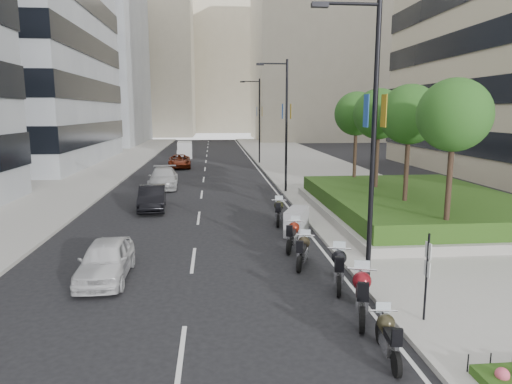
{
  "coord_description": "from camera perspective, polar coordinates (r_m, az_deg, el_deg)",
  "views": [
    {
      "loc": [
        -0.68,
        -12.82,
        5.57
      ],
      "look_at": [
        1.22,
        7.33,
        2.0
      ],
      "focal_mm": 32.0,
      "sensor_mm": 36.0,
      "label": 1
    }
  ],
  "objects": [
    {
      "name": "motorcycle_3",
      "position": [
        16.92,
        5.89,
        -7.3
      ],
      "size": [
        0.94,
        2.0,
        1.04
      ],
      "rotation": [
        0.0,
        0.0,
        1.21
      ],
      "color": "black",
      "rests_on": "ground"
    },
    {
      "name": "motorcycle_6",
      "position": [
        23.05,
        2.84,
        -2.47
      ],
      "size": [
        0.75,
        2.23,
        1.12
      ],
      "rotation": [
        0.0,
        0.0,
        1.4
      ],
      "color": "black",
      "rests_on": "ground"
    },
    {
      "name": "tree_3",
      "position": [
        30.25,
        12.45,
        9.5
      ],
      "size": [
        2.8,
        2.8,
        6.3
      ],
      "color": "#332319",
      "rests_on": "planter"
    },
    {
      "name": "building_grey_far",
      "position": [
        86.56,
        -21.83,
        15.57
      ],
      "size": [
        22.0,
        26.0,
        30.0
      ],
      "primitive_type": "cube",
      "color": "gray",
      "rests_on": "ground"
    },
    {
      "name": "planter",
      "position": [
        25.73,
        19.27,
        -2.27
      ],
      "size": [
        10.0,
        14.0,
        0.4
      ],
      "primitive_type": "cube",
      "color": "#9C9891",
      "rests_on": "sidewalk_right"
    },
    {
      "name": "motorcycle_2",
      "position": [
        15.11,
        10.33,
        -9.34
      ],
      "size": [
        0.88,
        2.24,
        1.14
      ],
      "rotation": [
        0.0,
        0.0,
        1.31
      ],
      "color": "black",
      "rests_on": "ground"
    },
    {
      "name": "motorcycle_0",
      "position": [
        11.29,
        16.15,
        -17.0
      ],
      "size": [
        0.65,
        1.95,
        0.97
      ],
      "rotation": [
        0.0,
        0.0,
        1.46
      ],
      "color": "black",
      "rests_on": "ground"
    },
    {
      "name": "car_c",
      "position": [
        34.49,
        -11.5,
        1.74
      ],
      "size": [
        2.33,
        5.18,
        1.47
      ],
      "primitive_type": "imported",
      "rotation": [
        0.0,
        0.0,
        0.05
      ],
      "color": "#AEAEB0",
      "rests_on": "ground"
    },
    {
      "name": "delivery_van",
      "position": [
        57.13,
        -8.89,
        5.19
      ],
      "size": [
        1.94,
        4.62,
        1.9
      ],
      "rotation": [
        0.0,
        0.0,
        0.05
      ],
      "color": "silver",
      "rests_on": "ground"
    },
    {
      "name": "tree_2",
      "position": [
        26.47,
        15.11,
        9.35
      ],
      "size": [
        2.8,
        2.8,
        6.3
      ],
      "color": "#332319",
      "rests_on": "planter"
    },
    {
      "name": "building_cream_right",
      "position": [
        96.36,
        8.66,
        17.31
      ],
      "size": [
        28.0,
        24.0,
        36.0
      ],
      "primitive_type": "cube",
      "color": "#B7AD93",
      "rests_on": "ground"
    },
    {
      "name": "car_a",
      "position": [
        16.29,
        -18.27,
        -8.06
      ],
      "size": [
        1.64,
        3.91,
        1.32
      ],
      "primitive_type": "imported",
      "rotation": [
        0.0,
        0.0,
        0.02
      ],
      "color": "silver",
      "rests_on": "ground"
    },
    {
      "name": "motorcycle_1",
      "position": [
        13.09,
        13.08,
        -12.38
      ],
      "size": [
        0.99,
        2.36,
        1.21
      ],
      "rotation": [
        0.0,
        0.0,
        1.28
      ],
      "color": "black",
      "rests_on": "ground"
    },
    {
      "name": "lamp_post_0",
      "position": [
        14.65,
        13.97,
        7.73
      ],
      "size": [
        2.34,
        0.45,
        9.0
      ],
      "color": "black",
      "rests_on": "ground"
    },
    {
      "name": "hedge",
      "position": [
        25.62,
        19.35,
        -0.96
      ],
      "size": [
        9.4,
        13.4,
        0.8
      ],
      "primitive_type": "cube",
      "color": "#244513",
      "rests_on": "planter"
    },
    {
      "name": "lamp_post_2",
      "position": [
        49.06,
        0.25,
        9.42
      ],
      "size": [
        2.34,
        0.45,
        9.0
      ],
      "color": "black",
      "rests_on": "ground"
    },
    {
      "name": "lamp_post_1",
      "position": [
        31.2,
        3.55,
        9.06
      ],
      "size": [
        2.34,
        0.45,
        9.0
      ],
      "color": "black",
      "rests_on": "ground"
    },
    {
      "name": "sidewalk_left",
      "position": [
        44.63,
        -20.06,
        2.32
      ],
      "size": [
        8.0,
        100.0,
        0.15
      ],
      "primitive_type": "cube",
      "color": "#9E9B93",
      "rests_on": "ground"
    },
    {
      "name": "car_b",
      "position": [
        26.87,
        -12.86,
        -0.72
      ],
      "size": [
        1.76,
        4.26,
        1.37
      ],
      "primitive_type": "imported",
      "rotation": [
        0.0,
        0.0,
        0.08
      ],
      "color": "black",
      "rests_on": "ground"
    },
    {
      "name": "motorcycle_5",
      "position": [
        21.08,
        5.09,
        -3.7
      ],
      "size": [
        1.47,
        2.1,
        1.18
      ],
      "rotation": [
        0.0,
        0.0,
        1.18
      ],
      "color": "black",
      "rests_on": "ground"
    },
    {
      "name": "motorcycle_4",
      "position": [
        18.87,
        4.63,
        -5.38
      ],
      "size": [
        0.97,
        2.07,
        1.08
      ],
      "rotation": [
        0.0,
        0.0,
        1.21
      ],
      "color": "black",
      "rests_on": "ground"
    },
    {
      "name": "building_cream_left",
      "position": [
        114.71,
        -14.59,
        15.42
      ],
      "size": [
        26.0,
        24.0,
        34.0
      ],
      "primitive_type": "cube",
      "color": "#B7AD93",
      "rests_on": "ground"
    },
    {
      "name": "tree_1",
      "position": [
        22.76,
        18.64,
        9.12
      ],
      "size": [
        2.8,
        2.8,
        6.3
      ],
      "color": "#332319",
      "rests_on": "planter"
    },
    {
      "name": "tree_0",
      "position": [
        19.16,
        23.52,
        8.75
      ],
      "size": [
        2.8,
        2.8,
        6.3
      ],
      "color": "#332319",
      "rests_on": "planter"
    },
    {
      "name": "building_cream_centre",
      "position": [
        133.53,
        -4.38,
        15.75
      ],
      "size": [
        30.0,
        24.0,
        38.0
      ],
      "primitive_type": "cube",
      "color": "#B7AD93",
      "rests_on": "ground"
    },
    {
      "name": "sidewalk_right",
      "position": [
        44.25,
        7.29,
        2.79
      ],
      "size": [
        10.0,
        100.0,
        0.15
      ],
      "primitive_type": "cube",
      "color": "#9E9B93",
      "rests_on": "ground"
    },
    {
      "name": "car_d",
      "position": [
        46.66,
        -9.54,
        3.82
      ],
      "size": [
        2.5,
        4.86,
        1.31
      ],
      "primitive_type": "imported",
      "rotation": [
        0.0,
        0.0,
        0.07
      ],
      "color": "#661E0C",
      "rests_on": "ground"
    },
    {
      "name": "ground",
      "position": [
        14.0,
        -2.22,
        -13.46
      ],
      "size": [
        160.0,
        160.0,
        0.0
      ],
      "primitive_type": "plane",
      "color": "black",
      "rests_on": "ground"
    },
    {
      "name": "lane_centre",
      "position": [
        43.19,
        -6.44,
        2.54
      ],
      "size": [
        0.12,
        100.0,
        0.01
      ],
      "primitive_type": "cube",
      "color": "silver",
      "rests_on": "ground"
    },
    {
      "name": "lane_edge",
      "position": [
        43.4,
        0.44,
        2.64
      ],
      "size": [
        0.12,
        100.0,
        0.01
      ],
      "primitive_type": "cube",
      "color": "silver",
      "rests_on": "ground"
    },
    {
      "name": "parking_sign",
      "position": [
        12.81,
        20.57,
        -9.4
      ],
      "size": [
        0.06,
        0.32,
        2.5
      ],
      "color": "black",
      "rests_on": "ground"
    }
  ]
}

